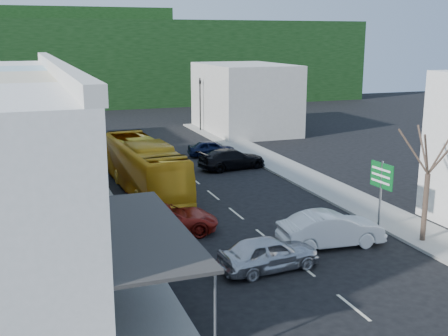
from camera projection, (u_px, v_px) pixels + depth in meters
The scene contains 17 objects.
ground at pixel (265, 237), 28.03m from camera, with size 120.00×120.00×0.00m, color black.
sidewalk_left at pixel (88, 197), 34.67m from camera, with size 3.00×52.00×0.15m, color gray.
sidewalk_right at pixel (304, 177), 39.66m from camera, with size 3.00×52.00×0.15m, color gray.
distant_block_left at pixel (9, 117), 48.06m from camera, with size 8.00×10.00×6.00m, color #B7B2A8.
distant_block_right at pixel (245, 98), 58.34m from camera, with size 8.00×12.00×7.00m, color #B7B2A8.
hillside at pixel (83, 57), 85.56m from camera, with size 80.00×26.00×14.00m.
bus at pixel (144, 167), 36.07m from camera, with size 2.50×11.60×3.10m, color gold.
car_silver at pixel (269, 254), 23.90m from camera, with size 1.80×4.40×1.40m, color silver.
car_white at pixel (331, 232), 26.66m from camera, with size 1.80×4.40×1.40m, color silver.
car_red at pixel (166, 220), 28.35m from camera, with size 1.90×4.60×1.40m, color maroon.
car_black_near at pixel (232, 160), 42.25m from camera, with size 1.84×4.50×1.40m, color black.
car_navy_mid at pixel (212, 148), 46.59m from camera, with size 1.80×4.40×1.40m, color black.
car_black_far at pixel (132, 153), 44.84m from camera, with size 1.80×4.40×1.40m, color black.
pedestrian_left at pixel (109, 223), 26.97m from camera, with size 0.60×0.40×1.70m, color black.
direction_sign at pixel (380, 197), 28.39m from camera, with size 0.30×1.67×3.69m, color #0A5B22, non-canonical shape.
street_tree at pixel (428, 174), 26.41m from camera, with size 2.56×2.56×6.87m, color #3B2B21, non-canonical shape.
traffic_signal at pixel (200, 105), 58.37m from camera, with size 0.93×1.24×5.58m, color black, non-canonical shape.
Camera 1 is at (-10.97, -24.21, 9.76)m, focal length 45.00 mm.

